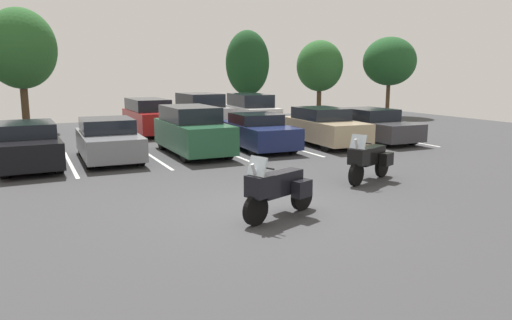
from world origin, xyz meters
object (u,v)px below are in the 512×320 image
Objects in this scene: car_green at (192,131)px; car_charcoal at (373,125)px; car_black at (28,145)px; car_tan at (324,127)px; car_grey at (108,140)px; car_far_red at (149,117)px; car_far_white at (251,111)px; motorcycle_second at (369,159)px; motorcycle_touring at (278,188)px; car_far_silver at (201,112)px; car_navy at (258,132)px.

car_green reaches higher than car_charcoal.
car_tan is at bearing -0.20° from car_black.
car_grey is 0.99× the size of car_far_red.
motorcycle_second is at bearing -100.78° from car_far_white.
car_tan is (2.71, 6.42, 0.11)m from motorcycle_second.
car_charcoal is (13.94, 0.03, -0.01)m from car_black.
motorcycle_touring is 15.20m from car_far_red.
car_far_silver reaches higher than motorcycle_second.
car_black is at bearing 119.00° from motorcycle_touring.
car_charcoal reaches higher than car_navy.
car_charcoal is at bearing -38.52° from car_far_red.
car_tan is at bearing -49.40° from car_far_red.
car_far_red is 2.86m from car_far_silver.
motorcycle_second is 13.64m from car_far_silver.
car_tan reaches higher than motorcycle_second.
car_far_silver is at bearing 49.93° from car_grey.
motorcycle_touring reaches higher than car_navy.
car_far_red is (2.95, 6.44, 0.18)m from car_grey.
car_tan is at bearing -2.33° from car_green.
car_tan reaches higher than car_navy.
car_charcoal is at bearing -1.13° from car_green.
car_far_silver is 0.92× the size of car_far_white.
car_charcoal is (11.38, -0.27, 0.00)m from car_grey.
motorcycle_touring is at bearing -76.37° from car_grey.
car_green is at bearing -2.00° from car_grey.
car_far_white reaches higher than car_far_red.
car_far_white is at bearing 67.20° from motorcycle_touring.
car_far_white is (-2.77, 6.99, 0.22)m from car_charcoal.
car_black is at bearing -139.30° from car_far_silver.
car_tan is (5.71, -0.23, -0.12)m from car_green.
motorcycle_second is 9.07m from car_grey.
car_charcoal is at bearing -68.42° from car_far_white.
car_black is 1.01× the size of car_grey.
car_far_red is at bearing 90.91° from car_green.
car_green is at bearing -178.59° from car_navy.
car_far_white is (2.81, 6.76, 0.24)m from car_navy.
motorcycle_second is 6.97m from car_tan.
motorcycle_second is 7.30m from car_green.
car_far_silver reaches higher than car_far_white.
motorcycle_second is at bearing -112.88° from car_tan.
car_far_red is 1.03× the size of car_far_silver.
car_navy is 7.32m from car_far_white.
car_tan is 1.03× the size of car_far_red.
car_black reaches higher than car_navy.
car_far_red is at bearing 113.83° from car_navy.
car_charcoal is 1.07× the size of car_far_silver.
car_green is (-3.00, 6.66, 0.23)m from motorcycle_second.
car_black is (-8.60, 6.46, 0.06)m from motorcycle_second.
car_far_red is at bearing 103.21° from motorcycle_second.
car_tan is 8.93m from car_far_red.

